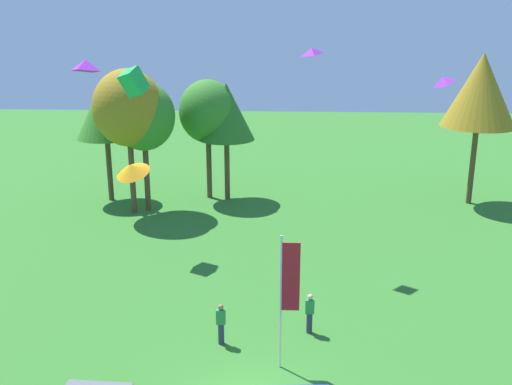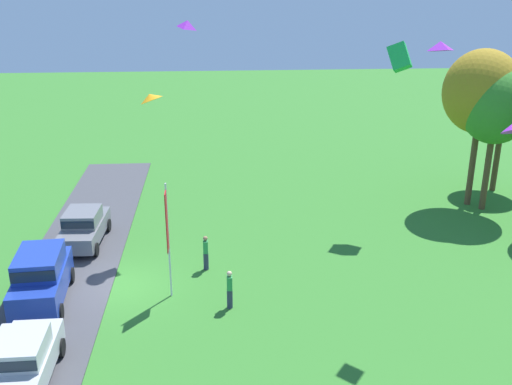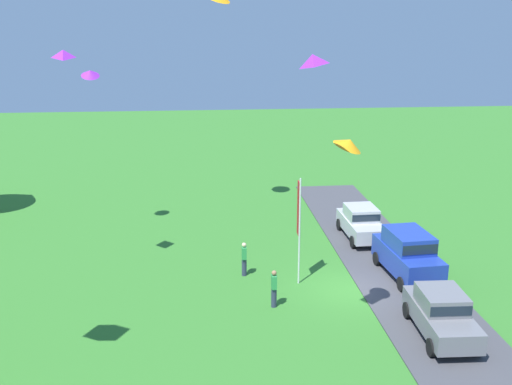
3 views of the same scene
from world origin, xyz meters
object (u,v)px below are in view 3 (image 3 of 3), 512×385
car_sedan_near_entrance (361,221)px  kite_delta_low_drifter (90,73)px  person_watching_sky (274,288)px  kite_delta_topmost (349,143)px  flag_banner (299,216)px  person_beside_suv (244,259)px  kite_diamond_mid_center (63,54)px  car_suv_far_end (408,252)px  car_sedan_by_flagpole (441,312)px  kite_diamond_trailing_tail (312,60)px

car_sedan_near_entrance → kite_delta_low_drifter: 17.15m
person_watching_sky → kite_delta_topmost: bearing=-136.4°
flag_banner → person_watching_sky: bearing=149.9°
person_beside_suv → kite_diamond_mid_center: 12.53m
car_suv_far_end → flag_banner: bearing=89.7°
person_watching_sky → car_sedan_by_flagpole: bearing=-116.8°
kite_diamond_trailing_tail → kite_diamond_mid_center: kite_diamond_trailing_tail is taller
car_sedan_near_entrance → kite_diamond_mid_center: size_ratio=5.13×
car_suv_far_end → kite_delta_topmost: size_ratio=4.29×
car_suv_far_end → flag_banner: size_ratio=0.91×
kite_delta_low_drifter → flag_banner: bearing=-125.8°
car_sedan_near_entrance → person_beside_suv: (-4.53, 7.07, -0.16)m
person_beside_suv → car_sedan_by_flagpole: bearing=-132.5°
person_watching_sky → kite_diamond_trailing_tail: kite_diamond_trailing_tail is taller
car_sedan_near_entrance → flag_banner: 7.46m
flag_banner → kite_delta_low_drifter: 14.08m
flag_banner → kite_diamond_trailing_tail: (-6.86, 0.88, 7.55)m
car_sedan_by_flagpole → person_watching_sky: car_sedan_by_flagpole is taller
person_watching_sky → kite_delta_topmost: size_ratio=1.55×
kite_delta_low_drifter → kite_delta_topmost: size_ratio=0.90×
car_sedan_near_entrance → kite_delta_topmost: (-10.52, 3.67, 6.68)m
car_sedan_near_entrance → person_beside_suv: size_ratio=2.59×
car_sedan_by_flagpole → kite_diamond_trailing_tail: bearing=101.7°
flag_banner → car_suv_far_end: bearing=-90.3°
kite_diamond_trailing_tail → flag_banner: bearing=-7.3°
kite_diamond_mid_center → flag_banner: bearing=-95.8°
kite_delta_topmost → person_watching_sky: bearing=43.6°
kite_diamond_trailing_tail → person_watching_sky: bearing=7.9°
person_beside_suv → kite_delta_low_drifter: kite_delta_low_drifter is taller
car_sedan_near_entrance → kite_delta_low_drifter: kite_delta_low_drifter is taller
car_sedan_by_flagpole → person_watching_sky: bearing=63.2°
car_sedan_near_entrance → kite_delta_low_drifter: (1.98, 14.87, 8.31)m
kite_diamond_mid_center → person_beside_suv: bearing=-90.8°
flag_banner → kite_diamond_mid_center: (1.05, 10.30, 7.40)m
car_sedan_near_entrance → kite_diamond_trailing_tail: (-12.33, 5.45, 9.78)m
person_watching_sky → kite_diamond_trailing_tail: 10.86m
car_sedan_by_flagpole → car_sedan_near_entrance: size_ratio=1.01×
kite_delta_topmost → kite_delta_low_drifter: bearing=41.9°
person_beside_suv → flag_banner: flag_banner is taller
person_beside_suv → kite_delta_low_drifter: (6.50, 7.80, 8.47)m
car_suv_far_end → person_beside_suv: bearing=83.0°
kite_diamond_trailing_tail → kite_delta_topmost: (1.81, -1.78, -3.10)m
car_suv_far_end → flag_banner: 5.72m
flag_banner → kite_delta_low_drifter: bearing=54.2°
flag_banner → kite_diamond_trailing_tail: kite_diamond_trailing_tail is taller
car_sedan_by_flagpole → car_suv_far_end: (5.67, -0.62, 0.25)m
kite_diamond_mid_center → car_suv_far_end: bearing=-93.9°
flag_banner → car_sedan_near_entrance: bearing=-39.9°
kite_diamond_trailing_tail → kite_delta_topmost: kite_diamond_trailing_tail is taller
person_watching_sky → kite_diamond_trailing_tail: (-4.31, -0.60, 9.95)m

